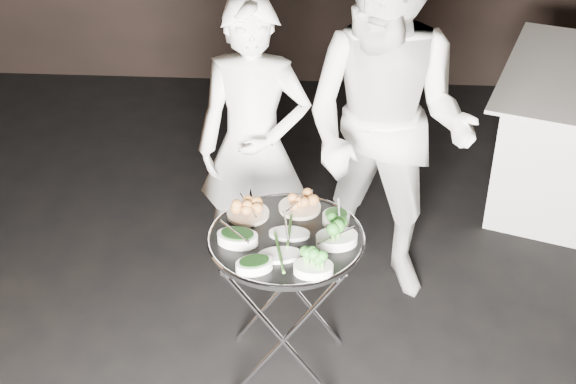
# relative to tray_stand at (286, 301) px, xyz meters

# --- Properties ---
(tray_stand) EXTENTS (0.54, 0.46, 0.80)m
(tray_stand) POSITION_rel_tray_stand_xyz_m (0.00, 0.00, 0.00)
(tray_stand) COLOR silver
(tray_stand) RESTS_ON floor
(serving_tray) EXTENTS (0.70, 0.70, 0.04)m
(serving_tray) POSITION_rel_tray_stand_xyz_m (-0.00, 0.00, 0.36)
(serving_tray) COLOR black
(serving_tray) RESTS_ON tray_stand
(potato_plate_a) EXTENTS (0.20, 0.20, 0.07)m
(potato_plate_a) POSITION_rel_tray_stand_xyz_m (-0.18, 0.16, 0.40)
(potato_plate_a) COLOR beige
(potato_plate_a) RESTS_ON serving_tray
(potato_plate_b) EXTENTS (0.20, 0.20, 0.07)m
(potato_plate_b) POSITION_rel_tray_stand_xyz_m (0.05, 0.22, 0.40)
(potato_plate_b) COLOR beige
(potato_plate_b) RESTS_ON serving_tray
(greens_bowl) EXTENTS (0.12, 0.12, 0.07)m
(greens_bowl) POSITION_rel_tray_stand_xyz_m (0.22, 0.12, 0.40)
(greens_bowl) COLOR silver
(greens_bowl) RESTS_ON serving_tray
(asparagus_plate_a) EXTENTS (0.18, 0.10, 0.04)m
(asparagus_plate_a) POSITION_rel_tray_stand_xyz_m (0.01, 0.01, 0.38)
(asparagus_plate_a) COLOR silver
(asparagus_plate_a) RESTS_ON serving_tray
(asparagus_plate_b) EXTENTS (0.20, 0.14, 0.04)m
(asparagus_plate_b) POSITION_rel_tray_stand_xyz_m (-0.02, -0.15, 0.38)
(asparagus_plate_b) COLOR silver
(asparagus_plate_b) RESTS_ON serving_tray
(spinach_bowl_a) EXTENTS (0.19, 0.14, 0.07)m
(spinach_bowl_a) POSITION_rel_tray_stand_xyz_m (-0.21, -0.06, 0.40)
(spinach_bowl_a) COLOR silver
(spinach_bowl_a) RESTS_ON serving_tray
(spinach_bowl_b) EXTENTS (0.18, 0.15, 0.06)m
(spinach_bowl_b) POSITION_rel_tray_stand_xyz_m (-0.12, -0.24, 0.39)
(spinach_bowl_b) COLOR silver
(spinach_bowl_b) RESTS_ON serving_tray
(broccoli_bowl_a) EXTENTS (0.21, 0.17, 0.08)m
(broccoli_bowl_a) POSITION_rel_tray_stand_xyz_m (0.22, -0.04, 0.40)
(broccoli_bowl_a) COLOR silver
(broccoli_bowl_a) RESTS_ON serving_tray
(broccoli_bowl_b) EXTENTS (0.17, 0.12, 0.07)m
(broccoli_bowl_b) POSITION_rel_tray_stand_xyz_m (0.13, -0.24, 0.40)
(broccoli_bowl_b) COLOR silver
(broccoli_bowl_b) RESTS_ON serving_tray
(serving_utensils) EXTENTS (0.59, 0.43, 0.01)m
(serving_utensils) POSITION_rel_tray_stand_xyz_m (0.02, 0.07, 0.42)
(serving_utensils) COLOR silver
(serving_utensils) RESTS_ON serving_tray
(waiter_left) EXTENTS (0.61, 0.42, 1.63)m
(waiter_left) POSITION_rel_tray_stand_xyz_m (-0.22, 0.77, 0.37)
(waiter_left) COLOR white
(waiter_left) RESTS_ON floor
(waiter_right) EXTENTS (1.15, 1.05, 1.93)m
(waiter_right) POSITION_rel_tray_stand_xyz_m (0.46, 0.74, 0.52)
(waiter_right) COLOR white
(waiter_right) RESTS_ON floor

